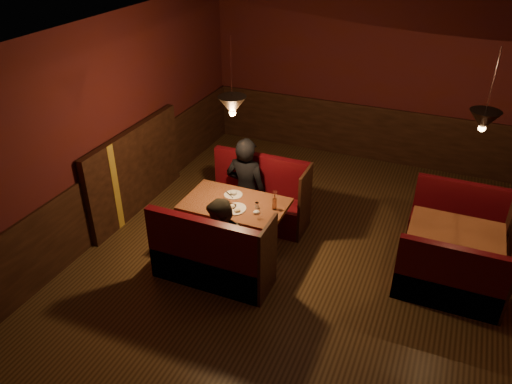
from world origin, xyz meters
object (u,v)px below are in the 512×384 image
at_px(main_table, 236,214).
at_px(diner_a, 246,170).
at_px(main_bench_near, 211,261).
at_px(diner_b, 222,229).
at_px(second_bench_near, 450,284).
at_px(second_bench_far, 457,225).
at_px(main_bench_far, 259,201).
at_px(second_table, 455,239).

height_order(main_table, diner_a, diner_a).
bearing_deg(diner_a, main_table, 103.06).
distance_m(main_bench_near, diner_b, 0.44).
bearing_deg(main_table, diner_b, -79.69).
distance_m(second_bench_near, diner_a, 3.03).
bearing_deg(second_bench_far, main_table, -154.30).
height_order(main_bench_near, second_bench_far, main_bench_near).
bearing_deg(main_table, diner_a, 103.12).
distance_m(main_bench_near, diner_a, 1.55).
xyz_separation_m(main_bench_far, second_bench_near, (2.71, -0.78, -0.04)).
bearing_deg(second_bench_far, main_bench_far, -168.53).
distance_m(main_table, diner_a, 0.77).
bearing_deg(second_table, main_bench_near, -152.31).
bearing_deg(diner_a, second_table, 179.01).
height_order(main_bench_far, second_table, main_bench_far).
xyz_separation_m(second_table, second_bench_near, (0.03, -0.66, -0.19)).
xyz_separation_m(main_bench_near, second_bench_far, (2.71, 2.07, -0.04)).
relative_size(main_bench_near, second_bench_far, 1.20).
distance_m(main_table, second_table, 2.78).
bearing_deg(second_bench_near, main_table, 179.64).
bearing_deg(second_table, main_bench_far, 177.56).
distance_m(second_bench_far, diner_b, 3.28).
relative_size(main_bench_near, diner_a, 0.88).
distance_m(main_table, main_bench_far, 0.80).
bearing_deg(diner_b, second_bench_far, 40.09).
bearing_deg(main_bench_near, main_bench_far, 90.00).
bearing_deg(diner_a, second_bench_far, -167.98).
height_order(main_table, main_bench_near, main_bench_near).
xyz_separation_m(main_bench_near, diner_b, (0.10, 0.14, 0.41)).
distance_m(main_bench_far, diner_a, 0.55).
xyz_separation_m(main_table, second_bench_far, (2.73, 1.31, -0.27)).
height_order(main_bench_near, diner_a, diner_a).
relative_size(main_bench_far, diner_a, 0.88).
relative_size(second_table, second_bench_far, 0.90).
bearing_deg(main_bench_near, main_table, 91.15).
distance_m(main_bench_near, second_bench_far, 3.41).
xyz_separation_m(second_bench_near, diner_a, (-2.89, 0.71, 0.56)).
distance_m(main_bench_far, second_bench_far, 2.77).
height_order(main_bench_near, second_bench_near, main_bench_near).
bearing_deg(diner_b, second_bench_near, 16.60).
bearing_deg(main_table, second_table, 13.49).
distance_m(main_bench_far, diner_b, 1.44).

